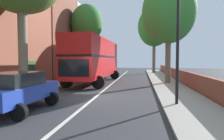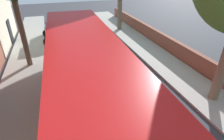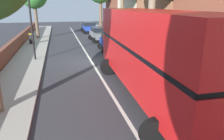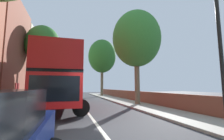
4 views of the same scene
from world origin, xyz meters
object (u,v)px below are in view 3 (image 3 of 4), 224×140
object	(u,v)px
parked_car_blue_left_2	(89,27)
lamppost_right	(30,11)
litter_bin_right	(32,39)
parked_car_blue_left_3	(112,41)
double_decker_bus	(151,49)
parked_car_grey_left_1	(99,33)

from	to	relation	value
parked_car_blue_left_2	lamppost_right	distance (m)	18.17
parked_car_blue_left_2	litter_bin_right	world-z (taller)	parked_car_blue_left_2
parked_car_blue_left_2	parked_car_blue_left_3	size ratio (longest dim) A/B	1.12
double_decker_bus	parked_car_blue_left_2	world-z (taller)	double_decker_bus
litter_bin_right	double_decker_bus	bearing A→B (deg)	113.65
parked_car_grey_left_1	litter_bin_right	size ratio (longest dim) A/B	3.74
double_decker_bus	parked_car_blue_left_3	world-z (taller)	double_decker_bus
lamppost_right	litter_bin_right	xyz separation A→B (m)	(1.00, -7.47, -3.11)
double_decker_bus	parked_car_blue_left_3	bearing A→B (deg)	-94.37
double_decker_bus	litter_bin_right	distance (m)	17.53
double_decker_bus	parked_car_grey_left_1	distance (m)	16.65
parked_car_grey_left_1	parked_car_blue_left_3	bearing A→B (deg)	90.03
double_decker_bus	lamppost_right	xyz separation A→B (m)	(6.00, -8.51, 1.45)
parked_car_blue_left_3	lamppost_right	bearing A→B (deg)	16.17
parked_car_grey_left_1	litter_bin_right	bearing A→B (deg)	4.32
parked_car_grey_left_1	litter_bin_right	xyz separation A→B (m)	(7.80, 0.59, -0.24)
parked_car_blue_left_3	lamppost_right	size ratio (longest dim) A/B	0.63
double_decker_bus	litter_bin_right	size ratio (longest dim) A/B	9.52
parked_car_grey_left_1	parked_car_blue_left_3	size ratio (longest dim) A/B	1.07
parked_car_grey_left_1	lamppost_right	size ratio (longest dim) A/B	0.68
parked_car_blue_left_2	parked_car_grey_left_1	bearing A→B (deg)	89.99
parked_car_blue_left_3	lamppost_right	xyz separation A→B (m)	(6.80, 1.97, 2.86)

